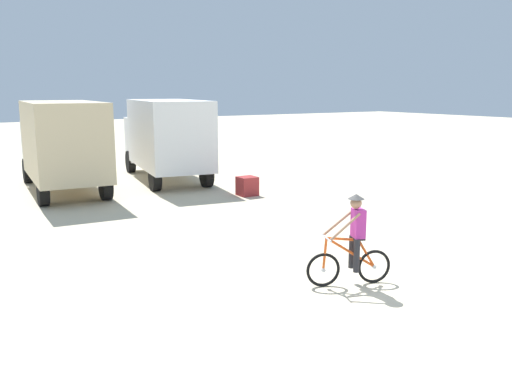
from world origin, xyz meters
name	(u,v)px	position (x,y,z in m)	size (l,w,h in m)	color
ground_plane	(370,278)	(0.00, 0.00, 0.00)	(120.00, 120.00, 0.00)	beige
box_truck_tan_camper	(62,142)	(-3.15, 12.93, 1.87)	(2.79, 6.89, 3.35)	#CCB78E
box_truck_avon_van	(166,136)	(1.13, 13.36, 1.87)	(3.31, 7.02, 3.35)	white
cyclist_orange_shirt	(353,243)	(-0.59, -0.09, 0.85)	(1.64, 0.75, 1.82)	black
supply_crate	(247,186)	(2.29, 8.69, 0.34)	(0.65, 0.61, 0.68)	#9E2D2D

